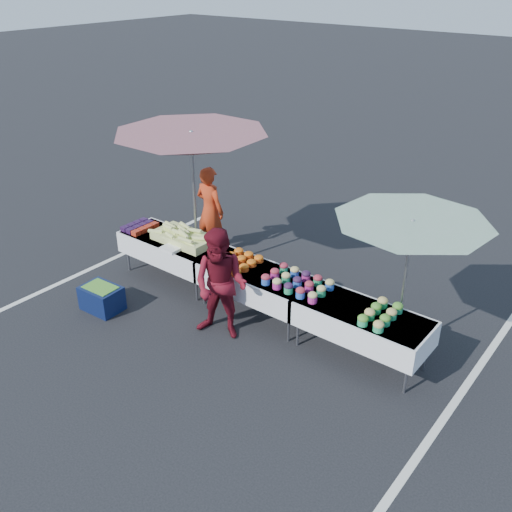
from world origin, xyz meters
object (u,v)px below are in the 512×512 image
Objects in this scene: table_left at (172,248)px; umbrella_right at (411,233)px; vendor at (210,210)px; storage_bin at (102,298)px; table_right at (362,322)px; customer at (221,285)px; umbrella_left at (192,145)px; table_center at (256,280)px.

umbrella_right is at bearing 5.77° from table_left.
umbrella_right reaches higher than table_left.
vendor is 2.59× the size of storage_bin.
umbrella_right is (4.15, -0.78, 1.03)m from vendor.
table_right is 4.04m from storage_bin.
customer is (1.95, -1.93, 0.01)m from vendor.
umbrella_left is at bearing 173.30° from table_right.
table_center is at bearing 32.08° from storage_bin.
customer is 0.68× the size of umbrella_right.
table_left is 1.11× the size of customer.
table_left is 4.18m from umbrella_right.
umbrella_left is at bearing 166.02° from table_center.
table_right is at bearing 0.00° from table_left.
table_center is at bearing 180.00° from table_right.
umbrella_left is (0.39, -0.78, 1.47)m from vendor.
table_center is 2.33m from vendor.
customer reaches higher than vendor.
table_right is 0.57× the size of umbrella_left.
table_left and table_center have the same top height.
storage_bin is (0.02, -2.57, -0.62)m from vendor.
umbrella_left reaches higher than storage_bin.
customer is 2.68m from umbrella_right.
table_right is 2.01m from customer.
umbrella_right is (2.16, 0.40, 1.27)m from table_center.
storage_bin is at bearing -101.40° from umbrella_left.
umbrella_left is 1.34× the size of umbrella_right.
table_right is 2.92× the size of storage_bin.
customer is 2.13m from storage_bin.
vendor is 2.65m from storage_bin.
umbrella_right is at bearing 20.25° from storage_bin.
umbrella_left reaches higher than vendor.
storage_bin is (-4.13, -1.80, -1.65)m from umbrella_right.
table_right is at bearing 17.06° from storage_bin.
vendor is (-1.99, 1.18, 0.24)m from table_center.
table_center is 2.38m from umbrella_left.
storage_bin is (-1.93, -0.65, -0.63)m from customer.
umbrella_right is 4.79m from storage_bin.
vendor is 0.50× the size of umbrella_left.
vendor is 0.99× the size of customer.
storage_bin is (-3.77, -1.40, -0.38)m from table_right.
umbrella_left reaches higher than umbrella_right.
vendor is at bearing 116.50° from umbrella_left.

